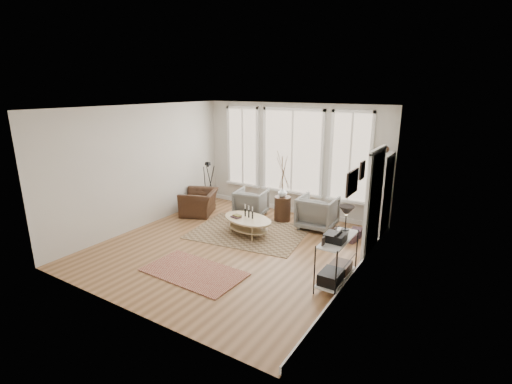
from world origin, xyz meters
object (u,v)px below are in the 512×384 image
Objects in this scene: armchair_left at (251,203)px; accent_chair at (199,202)px; bookcase at (380,196)px; low_shelf at (337,256)px; coffee_table at (247,222)px; armchair_right at (318,212)px; side_table at (283,189)px.

armchair_left is 1.40m from accent_chair.
bookcase is at bearing 175.87° from armchair_left.
bookcase is 3.25m from armchair_left.
bookcase reaches higher than low_shelf.
low_shelf is (-0.06, -2.52, -0.44)m from bookcase.
accent_chair reaches higher than coffee_table.
armchair_right is 1.06m from side_table.
bookcase is 2.36× the size of armchair_right.
low_shelf is 0.75× the size of side_table.
bookcase reaches higher than accent_chair.
coffee_table is 1.83× the size of armchair_left.
armchair_left is (-3.18, -0.35, -0.60)m from bookcase.
low_shelf is at bearing 117.25° from armchair_right.
side_table reaches higher than coffee_table.
armchair_right is (-1.30, 2.26, -0.11)m from low_shelf.
armchair_left is 0.45× the size of side_table.
accent_chair is (-2.12, -0.73, -0.52)m from side_table.
bookcase is 2.64× the size of armchair_left.
armchair_right reaches higher than armchair_left.
armchair_left is 1.00m from side_table.
coffee_table is at bearing 43.23° from armchair_right.
armchair_left is at bearing -173.80° from bookcase.
low_shelf reaches higher than accent_chair.
coffee_table is 1.96m from accent_chair.
armchair_right reaches higher than coffee_table.
coffee_table is 1.30m from armchair_left.
coffee_table is 1.44× the size of accent_chair.
low_shelf is 1.32× the size of accent_chair.
armchair_left is at bearing 0.20° from armchair_right.
accent_chair is (-3.08, -0.69, -0.08)m from armchair_right.
armchair_right is at bearing -169.29° from bookcase.
low_shelf is at bearing -45.49° from side_table.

